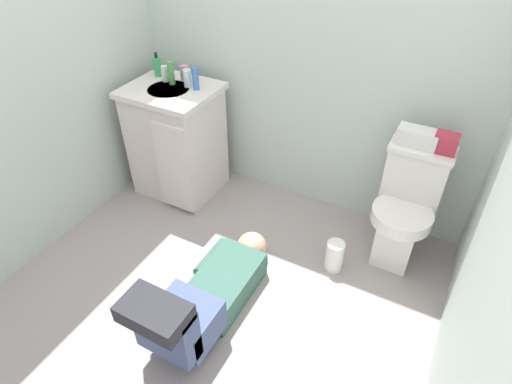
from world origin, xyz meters
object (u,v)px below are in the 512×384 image
vanity_cabinet (177,140)px  bottle_white (165,74)px  soap_dispenser (157,66)px  bottle_blue (196,79)px  paper_towel_roll (334,256)px  toiletry_bag (446,143)px  person_plumber (205,296)px  bottle_pink (186,73)px  tissue_box (417,137)px  toilet (405,208)px  bottle_clear (187,78)px  bottle_green (171,73)px  faucet (182,73)px

vanity_cabinet → bottle_white: 0.47m
soap_dispenser → bottle_blue: (0.36, -0.06, 0.01)m
paper_towel_roll → bottle_white: bearing=167.2°
paper_towel_roll → bottle_blue: bearing=165.0°
toiletry_bag → paper_towel_roll: bearing=-134.6°
person_plumber → bottle_pink: (-0.81, 1.07, 0.70)m
toiletry_bag → soap_dispenser: (-1.93, -0.04, 0.08)m
tissue_box → bottle_white: size_ratio=2.06×
toilet → bottle_clear: bearing=179.8°
tissue_box → bottle_white: bearing=-177.0°
toiletry_bag → person_plumber: bearing=-129.6°
bottle_white → bottle_green: bearing=-13.1°
bottle_green → person_plumber: bearing=-48.8°
vanity_cabinet → soap_dispenser: bearing=146.9°
toilet → bottle_clear: (-1.54, 0.00, 0.51)m
person_plumber → bottle_blue: 1.39m
tissue_box → soap_dispenser: soap_dispenser is taller
toiletry_bag → bottle_clear: bearing=-177.0°
bottle_pink → bottle_green: bearing=-122.7°
person_plumber → bottle_clear: size_ratio=9.18×
bottle_green → tissue_box: bearing=3.7°
faucet → soap_dispenser: size_ratio=0.60×
paper_towel_roll → soap_dispenser: bearing=166.3°
toiletry_bag → bottle_green: size_ratio=0.79×
bottle_green → vanity_cabinet: bearing=-66.9°
tissue_box → toiletry_bag: (0.15, 0.00, 0.01)m
tissue_box → soap_dispenser: size_ratio=1.33×
bottle_white → bottle_green: size_ratio=0.68×
toilet → bottle_white: size_ratio=7.01×
faucet → bottle_pink: bottle_pink is taller
faucet → toiletry_bag: size_ratio=0.81×
vanity_cabinet → toiletry_bag: size_ratio=6.61×
toilet → bottle_green: (-1.65, -0.01, 0.53)m
bottle_white → bottle_clear: (0.19, 0.00, 0.00)m
bottle_pink → bottle_clear: (0.06, -0.07, 0.00)m
bottle_green → paper_towel_roll: 1.60m
person_plumber → bottle_pink: bottle_pink is taller
toiletry_bag → bottle_blue: 1.57m
vanity_cabinet → bottle_pink: size_ratio=7.52×
soap_dispenser → bottle_clear: (0.29, -0.05, -0.01)m
person_plumber → paper_towel_roll: bearing=53.9°
tissue_box → bottle_pink: bottle_pink is taller
tissue_box → bottle_green: bearing=-176.3°
person_plumber → bottle_clear: bearing=126.5°
vanity_cabinet → bottle_pink: bottle_pink is taller
soap_dispenser → bottle_pink: size_ratio=1.52×
vanity_cabinet → paper_towel_roll: 1.39m
person_plumber → bottle_clear: bottle_clear is taller
toiletry_bag → paper_towel_roll: size_ratio=0.60×
bottle_pink → bottle_blue: bearing=-29.6°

